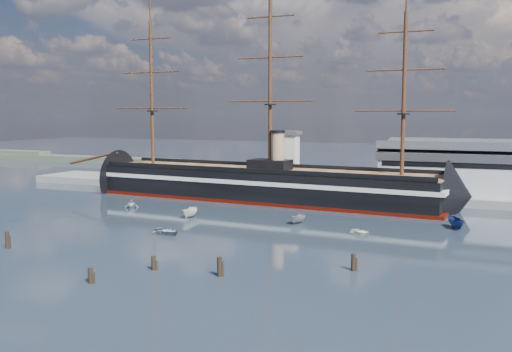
% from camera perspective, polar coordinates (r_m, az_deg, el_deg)
% --- Properties ---
extents(ground, '(600.00, 600.00, 0.00)m').
position_cam_1_polar(ground, '(124.82, -2.99, -3.70)').
color(ground, '#1D2B38').
rests_on(ground, ground).
extents(quay, '(180.00, 18.00, 2.00)m').
position_cam_1_polar(quay, '(154.45, 6.23, -1.80)').
color(quay, slate).
rests_on(quay, ground).
extents(quay_tower, '(5.00, 5.00, 15.00)m').
position_cam_1_polar(quay_tower, '(152.72, 3.43, 1.82)').
color(quay_tower, silver).
rests_on(quay_tower, ground).
extents(shoreline, '(120.00, 10.00, 4.00)m').
position_cam_1_polar(shoreline, '(282.72, -20.22, 1.80)').
color(shoreline, '#3F4C38').
rests_on(shoreline, ground).
extents(warship, '(113.39, 22.26, 53.94)m').
position_cam_1_polar(warship, '(142.81, 0.00, -0.79)').
color(warship, black).
rests_on(warship, ground).
extents(motorboat_a, '(6.60, 2.82, 2.58)m').
position_cam_1_polar(motorboat_a, '(119.60, -6.61, -4.17)').
color(motorboat_a, white).
rests_on(motorboat_a, ground).
extents(motorboat_b, '(2.56, 3.92, 1.70)m').
position_cam_1_polar(motorboat_b, '(104.33, -8.87, -5.75)').
color(motorboat_b, gray).
rests_on(motorboat_b, ground).
extents(motorboat_c, '(5.81, 3.21, 2.20)m').
position_cam_1_polar(motorboat_c, '(113.05, 4.23, -4.76)').
color(motorboat_c, gray).
rests_on(motorboat_c, ground).
extents(motorboat_d, '(6.16, 4.88, 2.08)m').
position_cam_1_polar(motorboat_d, '(134.48, -12.34, -3.11)').
color(motorboat_d, white).
rests_on(motorboat_d, ground).
extents(motorboat_e, '(2.40, 2.82, 1.25)m').
position_cam_1_polar(motorboat_e, '(104.77, 10.44, -5.73)').
color(motorboat_e, white).
rests_on(motorboat_e, ground).
extents(motorboat_f, '(7.02, 4.92, 2.64)m').
position_cam_1_polar(motorboat_f, '(114.13, 19.41, -5.00)').
color(motorboat_f, navy).
rests_on(motorboat_f, ground).
extents(piling_near_left, '(0.64, 0.64, 3.46)m').
position_cam_1_polar(piling_near_left, '(100.73, -23.58, -6.64)').
color(piling_near_left, black).
rests_on(piling_near_left, ground).
extents(piling_near_mid, '(0.64, 0.64, 2.75)m').
position_cam_1_polar(piling_near_mid, '(77.09, -16.20, -10.26)').
color(piling_near_mid, black).
rests_on(piling_near_mid, ground).
extents(piling_near_right, '(0.64, 0.64, 3.33)m').
position_cam_1_polar(piling_near_right, '(77.22, -3.66, -9.99)').
color(piling_near_right, black).
rests_on(piling_near_right, ground).
extents(piling_far_right, '(0.64, 0.64, 3.10)m').
position_cam_1_polar(piling_far_right, '(80.82, 9.69, -9.32)').
color(piling_far_right, black).
rests_on(piling_far_right, ground).
extents(piling_extra, '(0.64, 0.64, 2.66)m').
position_cam_1_polar(piling_extra, '(81.34, -10.20, -9.23)').
color(piling_extra, black).
rests_on(piling_extra, ground).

